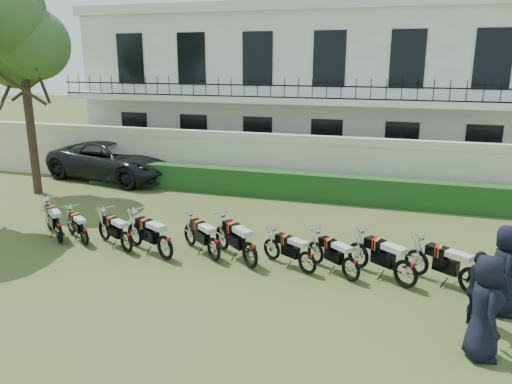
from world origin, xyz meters
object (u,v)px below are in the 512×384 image
officer_3 (505,270)px  officer_2 (477,290)px  motorcycle_2 (126,237)px  motorcycle_8 (406,267)px  motorcycle_5 (250,249)px  motorcycle_1 (84,232)px  tree_west_near (21,37)px  officer_0 (485,307)px  motorcycle_4 (214,244)px  motorcycle_0 (59,227)px  suv (115,160)px  motorcycle_3 (165,242)px  motorcycle_9 (473,274)px  motorcycle_6 (307,257)px  motorcycle_7 (351,263)px

officer_3 → officer_2: bearing=146.4°
motorcycle_2 → motorcycle_8: (7.26, 0.01, 0.05)m
motorcycle_5 → motorcycle_8: motorcycle_5 is taller
motorcycle_1 → motorcycle_2: bearing=-58.0°
tree_west_near → officer_0: size_ratio=4.11×
motorcycle_2 → officer_0: (8.58, -2.42, 0.49)m
motorcycle_1 → motorcycle_8: 8.66m
officer_0 → officer_2: size_ratio=1.21×
motorcycle_4 → motorcycle_0: bearing=129.6°
motorcycle_0 → suv: size_ratio=0.26×
suv → motorcycle_0: bearing=-148.5°
motorcycle_2 → motorcycle_3: 1.24m
motorcycle_5 → suv: (-8.56, 7.45, 0.31)m
motorcycle_4 → suv: (-7.52, 7.29, 0.35)m
motorcycle_5 → motorcycle_9: bearing=-48.8°
tree_west_near → motorcycle_1: size_ratio=5.48×
motorcycle_5 → officer_3: bearing=-55.3°
motorcycle_4 → officer_2: (6.12, -1.54, 0.30)m
motorcycle_6 → motorcycle_9: bearing=-60.6°
tree_west_near → motorcycle_6: tree_west_near is taller
motorcycle_2 → motorcycle_0: bearing=118.0°
motorcycle_3 → officer_2: 7.46m
suv → officer_2: 16.24m
officer_0 → motorcycle_8: bearing=21.4°
motorcycle_6 → officer_0: (3.62, -2.51, 0.51)m
officer_2 → officer_3: size_ratio=0.83×
motorcycle_0 → motorcycle_5: (5.72, -0.06, 0.04)m
motorcycle_6 → officer_2: (3.63, -1.46, 0.34)m
motorcycle_2 → motorcycle_9: motorcycle_9 is taller
motorcycle_0 → motorcycle_6: size_ratio=0.99×
motorcycle_0 → motorcycle_3: size_ratio=0.84×
motorcycle_0 → motorcycle_7: 8.23m
tree_west_near → motorcycle_1: 8.75m
motorcycle_8 → motorcycle_9: (1.42, 0.05, -0.01)m
motorcycle_1 → motorcycle_2: size_ratio=0.86×
motorcycle_9 → officer_2: 1.45m
motorcycle_2 → officer_2: size_ratio=1.06×
motorcycle_5 → motorcycle_6: motorcycle_5 is taller
motorcycle_1 → officer_0: bearing=-68.2°
suv → officer_3: bearing=-108.9°
motorcycle_1 → motorcycle_3: motorcycle_3 is taller
motorcycle_3 → officer_3: officer_3 is taller
motorcycle_1 → officer_0: 10.30m
motorcycle_4 → motorcycle_8: size_ratio=0.91×
motorcycle_0 → motorcycle_8: size_ratio=0.91×
motorcycle_3 → motorcycle_8: 6.03m
motorcycle_1 → motorcycle_4: bearing=-52.9°
officer_0 → officer_3: 1.93m
motorcycle_8 → motorcycle_6: bearing=123.4°
motorcycle_4 → motorcycle_7: motorcycle_4 is taller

